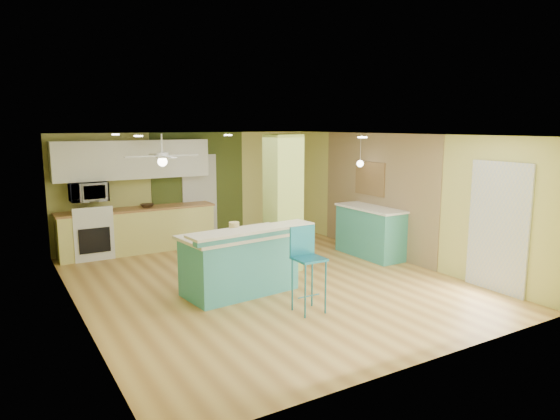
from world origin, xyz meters
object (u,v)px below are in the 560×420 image
(fruit_bowl, at_px, (147,206))
(bar_stool, at_px, (306,255))
(peninsula, at_px, (240,261))
(side_counter, at_px, (371,231))
(canister, at_px, (234,228))

(fruit_bowl, bearing_deg, bar_stool, -78.40)
(bar_stool, bearing_deg, peninsula, 112.19)
(side_counter, relative_size, fruit_bowl, 5.39)
(bar_stool, height_order, fruit_bowl, bar_stool)
(fruit_bowl, relative_size, canister, 1.51)
(peninsula, height_order, fruit_bowl, peninsula)
(canister, bearing_deg, bar_stool, -64.86)
(peninsula, xyz_separation_m, canister, (-0.09, 0.00, 0.55))
(side_counter, xyz_separation_m, canister, (-3.40, -0.68, 0.55))
(fruit_bowl, bearing_deg, peninsula, -82.06)
(canister, bearing_deg, peninsula, -2.38)
(side_counter, bearing_deg, fruit_bowl, 144.00)
(bar_stool, bearing_deg, side_counter, 34.03)
(peninsula, relative_size, fruit_bowl, 7.22)
(side_counter, relative_size, canister, 8.15)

